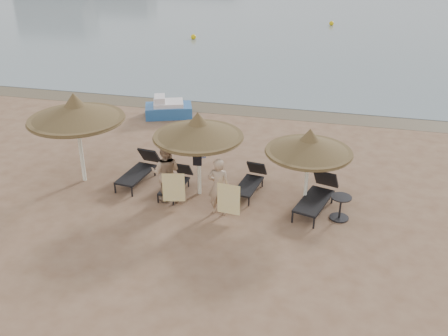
# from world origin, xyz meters

# --- Properties ---
(ground) EXTENTS (160.00, 160.00, 0.00)m
(ground) POSITION_xyz_m (0.00, 0.00, 0.00)
(ground) COLOR #916E54
(ground) RESTS_ON ground
(wet_sand_strip) EXTENTS (200.00, 1.60, 0.01)m
(wet_sand_strip) POSITION_xyz_m (0.00, 9.40, 0.00)
(wet_sand_strip) COLOR brown
(wet_sand_strip) RESTS_ON ground
(palapa_left) EXTENTS (3.03, 3.03, 3.00)m
(palapa_left) POSITION_xyz_m (-3.93, 1.42, 2.39)
(palapa_left) COLOR white
(palapa_left) RESTS_ON ground
(palapa_center) EXTENTS (2.73, 2.73, 2.71)m
(palapa_center) POSITION_xyz_m (0.02, 1.45, 2.15)
(palapa_center) COLOR white
(palapa_center) RESTS_ON ground
(palapa_right) EXTENTS (2.52, 2.52, 2.50)m
(palapa_right) POSITION_xyz_m (3.30, 1.45, 1.99)
(palapa_right) COLOR white
(palapa_right) RESTS_ON ground
(lounger_far_left) EXTENTS (0.91, 2.08, 0.90)m
(lounger_far_left) POSITION_xyz_m (-2.14, 1.88, 0.40)
(lounger_far_left) COLOR black
(lounger_far_left) RESTS_ON ground
(lounger_near_left) EXTENTS (0.68, 1.70, 0.74)m
(lounger_near_left) POSITION_xyz_m (-0.73, 1.46, 0.33)
(lounger_near_left) COLOR black
(lounger_near_left) RESTS_ON ground
(lounger_near_right) EXTENTS (0.82, 1.83, 0.79)m
(lounger_near_right) POSITION_xyz_m (1.54, 2.02, 0.35)
(lounger_near_right) COLOR black
(lounger_near_right) RESTS_ON ground
(lounger_far_right) EXTENTS (1.24, 2.24, 0.95)m
(lounger_far_right) POSITION_xyz_m (3.66, 1.47, 0.43)
(lounger_far_right) COLOR black
(lounger_far_right) RESTS_ON ground
(side_table) EXTENTS (0.59, 0.59, 0.71)m
(side_table) POSITION_xyz_m (4.34, 0.98, 0.34)
(side_table) COLOR black
(side_table) RESTS_ON ground
(person_left) EXTENTS (1.07, 0.77, 2.16)m
(person_left) POSITION_xyz_m (-0.84, 0.85, 1.08)
(person_left) COLOR tan
(person_left) RESTS_ON ground
(person_right) EXTENTS (0.96, 0.65, 2.05)m
(person_right) POSITION_xyz_m (0.90, 0.44, 1.03)
(person_right) COLOR tan
(person_right) RESTS_ON ground
(towel_left) EXTENTS (0.65, 0.17, 0.93)m
(towel_left) POSITION_xyz_m (-0.49, 0.50, 0.64)
(towel_left) COLOR yellow
(towel_left) RESTS_ON ground
(towel_right) EXTENTS (0.68, 0.08, 0.95)m
(towel_right) POSITION_xyz_m (1.25, 0.19, 0.66)
(towel_right) COLOR yellow
(towel_right) RESTS_ON ground
(bag_patterned) EXTENTS (0.35, 0.21, 0.41)m
(bag_patterned) POSITION_xyz_m (0.02, 1.63, 1.36)
(bag_patterned) COLOR white
(bag_patterned) RESTS_ON ground
(bag_dark) EXTENTS (0.26, 0.10, 0.37)m
(bag_dark) POSITION_xyz_m (0.02, 1.29, 1.24)
(bag_dark) COLOR black
(bag_dark) RESTS_ON ground
(pedal_boat) EXTENTS (2.29, 1.80, 0.93)m
(pedal_boat) POSITION_xyz_m (-3.27, 7.84, 0.35)
(pedal_boat) COLOR #295FA3
(pedal_boat) RESTS_ON ground
(buoy_left) EXTENTS (0.38, 0.38, 0.38)m
(buoy_left) POSITION_xyz_m (-6.83, 23.45, 0.19)
(buoy_left) COLOR yellow
(buoy_left) RESTS_ON ground
(buoy_mid) EXTENTS (0.37, 0.37, 0.37)m
(buoy_mid) POSITION_xyz_m (2.68, 31.30, 0.19)
(buoy_mid) COLOR yellow
(buoy_mid) RESTS_ON ground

